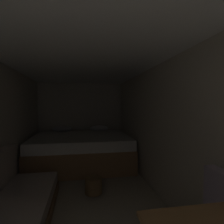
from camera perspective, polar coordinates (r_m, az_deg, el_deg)
ground_plane at (r=2.80m, az=-9.07°, el=-27.50°), size 7.53×7.53×0.00m
wall_back at (r=5.24m, az=-9.66°, el=-2.13°), size 2.39×0.05×2.00m
wall_right at (r=2.75m, az=16.15°, el=-5.98°), size 0.05×5.53×2.00m
ceiling_slab at (r=2.52m, az=-9.34°, el=16.88°), size 2.39×5.53×0.05m
bed at (r=4.41m, az=-9.52°, el=-11.49°), size 2.17×1.75×0.84m
wicker_basket at (r=3.13m, az=-5.76°, el=-21.67°), size 0.27×0.27×0.25m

